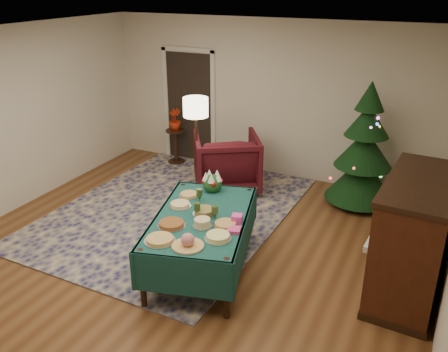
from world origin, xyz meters
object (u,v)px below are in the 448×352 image
at_px(armchair, 227,160).
at_px(floor_lamp, 196,113).
at_px(buffet_table, 202,227).
at_px(christmas_tree, 364,151).
at_px(side_table, 176,147).
at_px(gift_box, 237,219).
at_px(potted_plant, 175,124).
at_px(piano, 413,239).

bearing_deg(armchair, floor_lamp, 14.45).
distance_m(buffet_table, armchair, 2.38).
bearing_deg(christmas_tree, side_table, 175.10).
relative_size(side_table, christmas_tree, 0.34).
bearing_deg(floor_lamp, christmas_tree, 17.42).
distance_m(gift_box, armchair, 2.53).
xyz_separation_m(buffet_table, floor_lamp, (-1.08, 1.89, 0.78)).
xyz_separation_m(buffet_table, armchair, (-0.73, 2.26, -0.05)).
bearing_deg(side_table, gift_box, -48.90).
height_order(side_table, potted_plant, potted_plant).
relative_size(floor_lamp, side_table, 2.46).
xyz_separation_m(armchair, christmas_tree, (2.11, 0.40, 0.35)).
bearing_deg(buffet_table, potted_plant, 125.53).
distance_m(buffet_table, floor_lamp, 2.32).
relative_size(armchair, piano, 0.65).
bearing_deg(floor_lamp, buffet_table, -60.23).
bearing_deg(gift_box, potted_plant, 131.10).
height_order(gift_box, armchair, armchair).
bearing_deg(piano, armchair, 151.25).
relative_size(side_table, potted_plant, 1.61).
bearing_deg(christmas_tree, floor_lamp, -162.58).
bearing_deg(buffet_table, side_table, 125.53).
height_order(gift_box, piano, piano).
height_order(armchair, potted_plant, armchair).
distance_m(floor_lamp, potted_plant, 1.61).
xyz_separation_m(gift_box, side_table, (-2.56, 2.93, -0.45)).
bearing_deg(christmas_tree, piano, -66.20).
height_order(side_table, piano, piano).
height_order(buffet_table, side_table, buffet_table).
bearing_deg(floor_lamp, armchair, 46.28).
bearing_deg(gift_box, armchair, 117.67).
bearing_deg(potted_plant, christmas_tree, -4.90).
bearing_deg(floor_lamp, gift_box, -50.70).
height_order(buffet_table, armchair, armchair).
bearing_deg(potted_plant, piano, -28.16).
xyz_separation_m(gift_box, piano, (1.85, 0.57, -0.11)).
bearing_deg(potted_plant, side_table, 0.00).
bearing_deg(side_table, potted_plant, 180.00).
distance_m(gift_box, piano, 1.94).
relative_size(armchair, side_table, 1.61).
height_order(armchair, side_table, armchair).
distance_m(armchair, potted_plant, 1.58).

